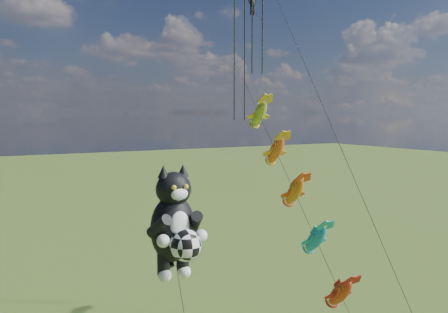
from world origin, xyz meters
TOP-DOWN VIEW (x-y plane):
  - cat_kite_rig at (5.37, 1.71)m, footprint 2.33×3.99m
  - fish_windsock_rig at (14.08, 4.42)m, footprint 2.24×15.87m
  - parafoil_rig at (14.03, 8.39)m, footprint 1.80×17.50m

SIDE VIEW (x-z plane):
  - cat_kite_rig at x=5.37m, z-range 3.07..14.35m
  - fish_windsock_rig at x=14.08m, z-range 0.98..16.97m
  - parafoil_rig at x=14.03m, z-range 6.06..32.70m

